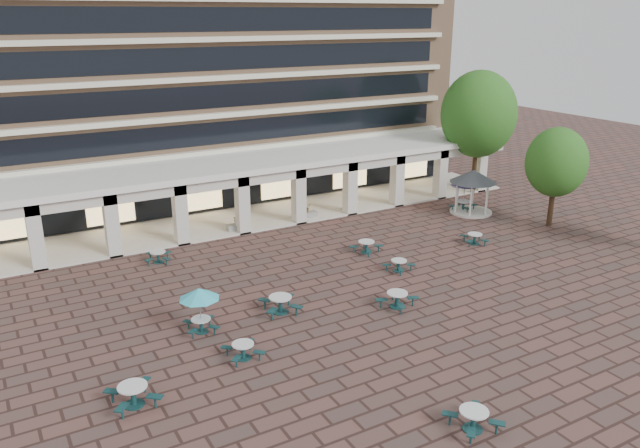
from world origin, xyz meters
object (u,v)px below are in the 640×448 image
at_px(picnic_table_0, 133,394).
at_px(picnic_table_1, 473,418).
at_px(planter_right, 307,213).
at_px(planter_left, 237,225).
at_px(gazebo, 473,181).

height_order(picnic_table_0, picnic_table_1, picnic_table_0).
relative_size(picnic_table_1, planter_right, 1.21).
height_order(picnic_table_0, planter_left, planter_left).
xyz_separation_m(picnic_table_1, planter_left, (0.98, 23.90, -0.04)).
height_order(picnic_table_0, gazebo, gazebo).
bearing_deg(gazebo, picnic_table_0, -156.94).
xyz_separation_m(picnic_table_1, planter_right, (6.29, 23.90, -0.04)).
distance_m(picnic_table_1, planter_left, 23.92).
relative_size(gazebo, planter_right, 2.29).
relative_size(planter_left, planter_right, 1.00).
xyz_separation_m(gazebo, planter_left, (-16.56, 4.74, -1.98)).
xyz_separation_m(picnic_table_0, picnic_table_1, (10.06, -7.41, -0.03)).
height_order(picnic_table_1, gazebo, gazebo).
distance_m(picnic_table_0, planter_left, 19.85).
bearing_deg(planter_right, picnic_table_0, -134.77).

